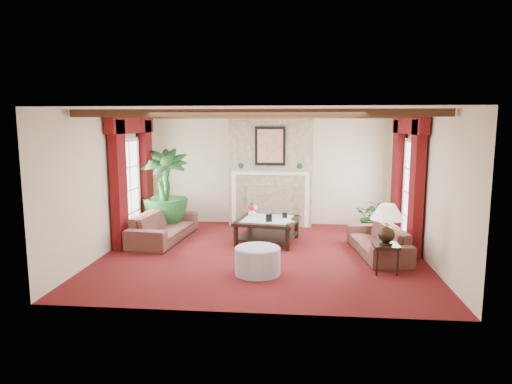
# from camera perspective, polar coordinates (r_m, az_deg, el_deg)

# --- Properties ---
(floor) EXTENTS (6.00, 6.00, 0.00)m
(floor) POSITION_cam_1_polar(r_m,az_deg,el_deg) (8.83, 0.78, -7.75)
(floor) COLOR #4E0D0E
(floor) RESTS_ON ground
(ceiling) EXTENTS (6.00, 6.00, 0.00)m
(ceiling) POSITION_cam_1_polar(r_m,az_deg,el_deg) (8.47, 0.82, 10.05)
(ceiling) COLOR white
(ceiling) RESTS_ON floor
(back_wall) EXTENTS (6.00, 0.02, 2.70)m
(back_wall) POSITION_cam_1_polar(r_m,az_deg,el_deg) (11.27, 1.91, 2.83)
(back_wall) COLOR beige
(back_wall) RESTS_ON ground
(left_wall) EXTENTS (0.02, 5.50, 2.70)m
(left_wall) POSITION_cam_1_polar(r_m,az_deg,el_deg) (9.28, -18.01, 1.15)
(left_wall) COLOR beige
(left_wall) RESTS_ON ground
(right_wall) EXTENTS (0.02, 5.50, 2.70)m
(right_wall) POSITION_cam_1_polar(r_m,az_deg,el_deg) (8.83, 20.59, 0.66)
(right_wall) COLOR beige
(right_wall) RESTS_ON ground
(ceiling_beams) EXTENTS (6.00, 3.00, 0.12)m
(ceiling_beams) POSITION_cam_1_polar(r_m,az_deg,el_deg) (8.47, 0.82, 9.65)
(ceiling_beams) COLOR #311E0F
(ceiling_beams) RESTS_ON ceiling
(fireplace) EXTENTS (2.00, 0.52, 2.70)m
(fireplace) POSITION_cam_1_polar(r_m,az_deg,el_deg) (11.02, 1.88, 9.72)
(fireplace) COLOR tan
(fireplace) RESTS_ON ground
(french_door_left) EXTENTS (0.10, 1.10, 2.16)m
(french_door_left) POSITION_cam_1_polar(r_m,az_deg,el_deg) (10.13, -15.82, 6.27)
(french_door_left) COLOR white
(french_door_left) RESTS_ON ground
(french_door_right) EXTENTS (0.10, 1.10, 2.16)m
(french_door_right) POSITION_cam_1_polar(r_m,az_deg,el_deg) (9.73, 19.13, 6.04)
(french_door_right) COLOR white
(french_door_right) RESTS_ON ground
(curtains_left) EXTENTS (0.20, 2.40, 2.55)m
(curtains_left) POSITION_cam_1_polar(r_m,az_deg,el_deg) (10.08, -15.33, 8.67)
(curtains_left) COLOR #4B0A0C
(curtains_left) RESTS_ON ground
(curtains_right) EXTENTS (0.20, 2.40, 2.55)m
(curtains_right) POSITION_cam_1_polar(r_m,az_deg,el_deg) (9.70, 18.61, 8.54)
(curtains_right) COLOR #4B0A0C
(curtains_right) RESTS_ON ground
(sofa_left) EXTENTS (2.25, 1.02, 0.83)m
(sofa_left) POSITION_cam_1_polar(r_m,az_deg,el_deg) (9.93, -11.48, -3.60)
(sofa_left) COLOR #370F1D
(sofa_left) RESTS_ON ground
(sofa_right) EXTENTS (2.08, 1.07, 0.76)m
(sofa_right) POSITION_cam_1_polar(r_m,az_deg,el_deg) (8.99, 14.99, -5.26)
(sofa_right) COLOR #370F1D
(sofa_right) RESTS_ON ground
(potted_palm) EXTENTS (1.64, 2.22, 1.07)m
(potted_palm) POSITION_cam_1_polar(r_m,az_deg,el_deg) (10.73, -11.26, -2.05)
(potted_palm) COLOR black
(potted_palm) RESTS_ON ground
(small_plant) EXTENTS (1.15, 1.19, 0.62)m
(small_plant) POSITION_cam_1_polar(r_m,az_deg,el_deg) (10.63, 14.31, -3.47)
(small_plant) COLOR black
(small_plant) RESTS_ON ground
(coffee_table) EXTENTS (1.40, 1.40, 0.50)m
(coffee_table) POSITION_cam_1_polar(r_m,az_deg,el_deg) (9.62, 1.44, -4.84)
(coffee_table) COLOR black
(coffee_table) RESTS_ON ground
(side_table) EXTENTS (0.52, 0.52, 0.49)m
(side_table) POSITION_cam_1_polar(r_m,az_deg,el_deg) (8.01, 15.87, -7.99)
(side_table) COLOR black
(side_table) RESTS_ON ground
(ottoman) EXTENTS (0.76, 0.76, 0.44)m
(ottoman) POSITION_cam_1_polar(r_m,az_deg,el_deg) (7.66, 0.20, -8.60)
(ottoman) COLOR #A7A4BA
(ottoman) RESTS_ON ground
(table_lamp) EXTENTS (0.55, 0.55, 0.70)m
(table_lamp) POSITION_cam_1_polar(r_m,az_deg,el_deg) (7.86, 16.05, -3.83)
(table_lamp) COLOR black
(table_lamp) RESTS_ON side_table
(flower_vase) EXTENTS (0.30, 0.30, 0.17)m
(flower_vase) POSITION_cam_1_polar(r_m,az_deg,el_deg) (9.82, -0.49, -2.58)
(flower_vase) COLOR silver
(flower_vase) RESTS_ON coffee_table
(book) EXTENTS (0.23, 0.21, 0.28)m
(book) POSITION_cam_1_polar(r_m,az_deg,el_deg) (9.22, 3.39, -2.96)
(book) COLOR black
(book) RESTS_ON coffee_table
(photo_frame_a) EXTENTS (0.12, 0.07, 0.17)m
(photo_frame_a) POSITION_cam_1_polar(r_m,az_deg,el_deg) (9.23, 1.63, -3.30)
(photo_frame_a) COLOR black
(photo_frame_a) RESTS_ON coffee_table
(photo_frame_b) EXTENTS (0.10, 0.03, 0.13)m
(photo_frame_b) POSITION_cam_1_polar(r_m,az_deg,el_deg) (9.61, 3.61, -2.95)
(photo_frame_b) COLOR black
(photo_frame_b) RESTS_ON coffee_table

